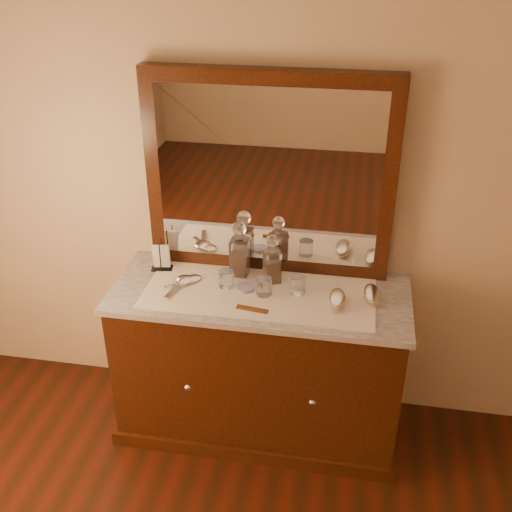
% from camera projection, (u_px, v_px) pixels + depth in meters
% --- Properties ---
extents(dresser_cabinet, '(1.40, 0.55, 0.82)m').
position_uv_depth(dresser_cabinet, '(259.00, 364.00, 3.12)').
color(dresser_cabinet, black).
rests_on(dresser_cabinet, floor).
extents(dresser_plinth, '(1.46, 0.59, 0.08)m').
position_uv_depth(dresser_plinth, '(259.00, 417.00, 3.30)').
color(dresser_plinth, black).
rests_on(dresser_plinth, floor).
extents(knob_left, '(0.04, 0.04, 0.04)m').
position_uv_depth(knob_left, '(188.00, 387.00, 2.90)').
color(knob_left, silver).
rests_on(knob_left, dresser_cabinet).
extents(knob_right, '(0.04, 0.04, 0.04)m').
position_uv_depth(knob_right, '(312.00, 402.00, 2.81)').
color(knob_right, silver).
rests_on(knob_right, dresser_cabinet).
extents(marble_top, '(1.44, 0.59, 0.03)m').
position_uv_depth(marble_top, '(260.00, 294.00, 2.91)').
color(marble_top, silver).
rests_on(marble_top, dresser_cabinet).
extents(mirror_frame, '(1.20, 0.08, 1.00)m').
position_uv_depth(mirror_frame, '(269.00, 176.00, 2.88)').
color(mirror_frame, black).
rests_on(mirror_frame, marble_top).
extents(mirror_glass, '(1.06, 0.01, 0.86)m').
position_uv_depth(mirror_glass, '(268.00, 178.00, 2.85)').
color(mirror_glass, white).
rests_on(mirror_glass, marble_top).
extents(lace_runner, '(1.10, 0.45, 0.00)m').
position_uv_depth(lace_runner, '(259.00, 293.00, 2.89)').
color(lace_runner, white).
rests_on(lace_runner, marble_top).
extents(pin_dish, '(0.11, 0.11, 0.02)m').
position_uv_depth(pin_dish, '(245.00, 288.00, 2.91)').
color(pin_dish, white).
rests_on(pin_dish, lace_runner).
extents(comb, '(0.15, 0.05, 0.01)m').
position_uv_depth(comb, '(252.00, 309.00, 2.76)').
color(comb, brown).
rests_on(comb, lace_runner).
extents(napkin_rack, '(0.12, 0.08, 0.16)m').
position_uv_depth(napkin_rack, '(161.00, 258.00, 3.07)').
color(napkin_rack, black).
rests_on(napkin_rack, marble_top).
extents(decanter_left, '(0.09, 0.09, 0.29)m').
position_uv_depth(decanter_left, '(240.00, 254.00, 2.99)').
color(decanter_left, brown).
rests_on(decanter_left, lace_runner).
extents(decanter_right, '(0.10, 0.10, 0.26)m').
position_uv_depth(decanter_right, '(272.00, 263.00, 2.94)').
color(decanter_right, brown).
rests_on(decanter_right, lace_runner).
extents(brush_near, '(0.08, 0.17, 0.05)m').
position_uv_depth(brush_near, '(337.00, 300.00, 2.79)').
color(brush_near, '#A18463').
rests_on(brush_near, lace_runner).
extents(brush_far, '(0.09, 0.18, 0.05)m').
position_uv_depth(brush_far, '(372.00, 295.00, 2.83)').
color(brush_far, '#A18463').
rests_on(brush_far, lace_runner).
extents(hand_mirror_outer, '(0.11, 0.24, 0.02)m').
position_uv_depth(hand_mirror_outer, '(181.00, 282.00, 2.95)').
color(hand_mirror_outer, silver).
rests_on(hand_mirror_outer, lace_runner).
extents(hand_mirror_inner, '(0.18, 0.18, 0.02)m').
position_uv_depth(hand_mirror_inner, '(189.00, 280.00, 2.98)').
color(hand_mirror_inner, silver).
rests_on(hand_mirror_inner, lace_runner).
extents(tumblers, '(0.42, 0.12, 0.09)m').
position_uv_depth(tumblers, '(263.00, 283.00, 2.88)').
color(tumblers, white).
rests_on(tumblers, lace_runner).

